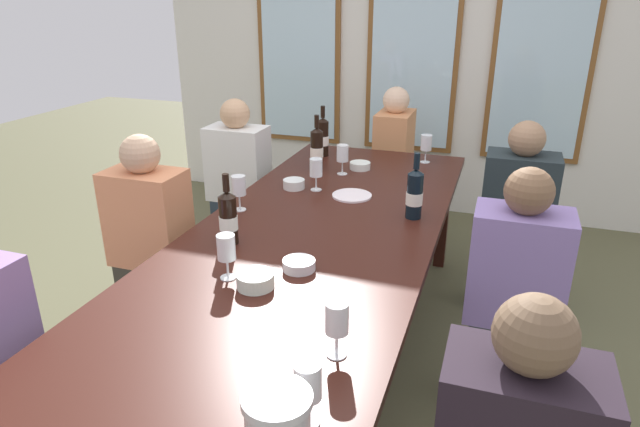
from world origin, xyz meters
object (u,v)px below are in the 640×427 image
Objects in this scene: wine_glass_0 at (226,249)px; wine_glass_1 at (239,187)px; dining_table at (313,244)px; tasting_bowl_3 at (299,265)px; wine_glass_3 at (426,143)px; wine_glass_2 at (316,168)px; wine_bottle_2 at (415,194)px; wine_glass_6 at (337,321)px; white_plate_0 at (352,196)px; seated_person_6 at (393,166)px; seated_person_2 at (239,187)px; tasting_bowl_0 at (255,280)px; wine_glass_5 at (342,154)px; tasting_bowl_1 at (360,166)px; seated_person_5 at (512,302)px; wine_bottle_3 at (228,217)px; wine_glass_4 at (308,383)px; wine_bottle_0 at (323,137)px; seated_person_4 at (152,248)px; tasting_bowl_2 at (294,184)px; wine_bottle_1 at (317,148)px; seated_person_3 at (515,225)px.

wine_glass_0 is 0.69m from wine_glass_1.
tasting_bowl_3 is at bearing -78.87° from dining_table.
wine_glass_2 is at bearing -123.80° from wine_glass_3.
wine_bottle_2 is at bearing 55.90° from wine_glass_0.
wine_glass_0 is 0.61m from wine_glass_6.
wine_bottle_2 is 1.80× the size of wine_glass_1.
wine_glass_1 reaches higher than white_plate_0.
seated_person_6 is (-0.04, 1.28, -0.22)m from white_plate_0.
wine_bottle_2 reaches higher than wine_glass_6.
seated_person_2 is at bearing 117.51° from wine_glass_1.
wine_bottle_2 reaches higher than tasting_bowl_3.
tasting_bowl_0 is 0.12× the size of seated_person_6.
dining_table is 0.87m from wine_glass_5.
tasting_bowl_0 is 0.77m from wine_glass_1.
tasting_bowl_0 is at bearing 143.72° from wine_glass_6.
tasting_bowl_0 reaches higher than dining_table.
wine_glass_5 is (-0.51, 0.53, 0.00)m from wine_bottle_2.
tasting_bowl_1 is 0.11× the size of seated_person_5.
wine_glass_3 is (0.34, 1.76, 0.09)m from tasting_bowl_0.
wine_bottle_3 is at bearing 130.67° from tasting_bowl_0.
wine_glass_4 is at bearing -52.60° from wine_bottle_3.
tasting_bowl_3 is 1.65m from seated_person_2.
wine_bottle_0 is 1.86× the size of wine_glass_2.
wine_glass_1 is 0.16× the size of seated_person_2.
wine_glass_3 is (0.47, 0.71, 0.00)m from wine_glass_2.
wine_glass_2 and wine_glass_6 have the same top height.
wine_glass_3 is 1.00× the size of wine_glass_6.
seated_person_2 reaches higher than dining_table.
wine_bottle_3 is 1.76× the size of wine_glass_6.
seated_person_6 reaches higher than tasting_bowl_0.
wine_bottle_0 is 0.66m from wine_glass_3.
wine_bottle_0 is 0.67m from wine_glass_2.
white_plate_0 is 0.48m from tasting_bowl_1.
seated_person_4 is at bearing -90.00° from seated_person_2.
wine_glass_0 reaches higher than tasting_bowl_2.
white_plate_0 is 0.54m from wine_bottle_1.
wine_glass_4 is at bearing -54.48° from tasting_bowl_0.
wine_glass_1 is at bearing 112.88° from wine_glass_0.
wine_bottle_3 is 0.28× the size of seated_person_5.
seated_person_3 is at bearing -12.52° from wine_bottle_0.
wine_bottle_3 is 1.76× the size of wine_glass_0.
wine_bottle_3 is at bearing 116.39° from wine_glass_0.
seated_person_3 is 1.23m from seated_person_6.
wine_glass_6 is at bearing -63.90° from tasting_bowl_2.
wine_glass_4 is at bearing -41.60° from seated_person_4.
wine_glass_1 is 0.16× the size of seated_person_4.
tasting_bowl_2 is 0.16m from wine_glass_2.
wine_bottle_1 is 1.31m from tasting_bowl_3.
wine_bottle_1 is at bearing 108.55° from wine_glass_2.
tasting_bowl_1 is at bearing 90.43° from tasting_bowl_0.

